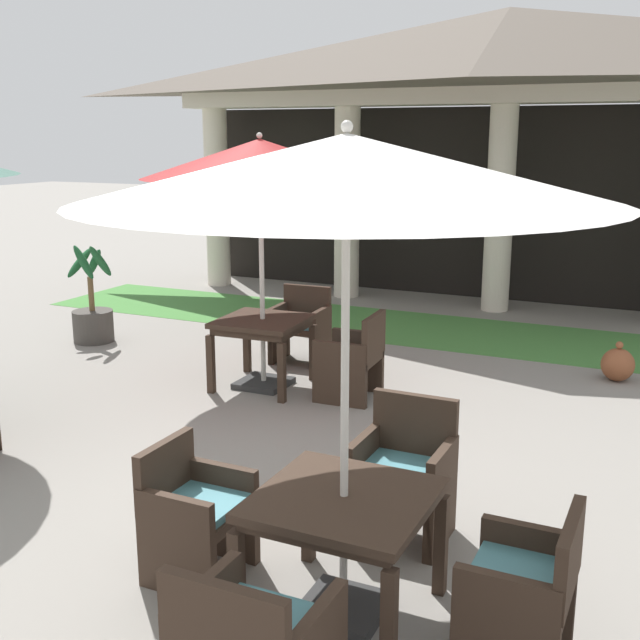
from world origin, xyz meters
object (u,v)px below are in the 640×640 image
potted_palm_left_edge (93,316)px  patio_umbrella_near_foreground (347,172)px  patio_chair_mid_left_north (301,327)px  terracotta_urn (618,364)px  patio_table_near_foreground (344,512)px  patio_chair_near_foreground_west (195,514)px  patio_umbrella_mid_left (260,160)px  patio_chair_near_foreground_east (524,592)px  patio_chair_mid_left_east (353,359)px  patio_table_mid_left (263,328)px  patio_chair_near_foreground_north (404,475)px

potted_palm_left_edge → patio_umbrella_near_foreground: bearing=-37.7°
patio_chair_mid_left_north → terracotta_urn: (3.42, 0.78, -0.23)m
terracotta_urn → patio_table_near_foreground: bearing=-101.2°
patio_chair_near_foreground_west → terracotta_urn: patio_chair_near_foreground_west is taller
patio_umbrella_mid_left → patio_chair_mid_left_north: bearing=92.7°
patio_table_near_foreground → patio_chair_near_foreground_east: 1.00m
patio_table_near_foreground → potted_palm_left_edge: bearing=142.3°
patio_chair_near_foreground_east → patio_chair_mid_left_east: size_ratio=0.95×
patio_umbrella_near_foreground → patio_umbrella_mid_left: bearing=125.1°
patio_chair_near_foreground_west → patio_chair_mid_left_east: size_ratio=0.93×
patio_umbrella_mid_left → potted_palm_left_edge: bearing=166.5°
patio_umbrella_mid_left → patio_chair_mid_left_east: bearing=2.7°
patio_table_near_foreground → patio_chair_near_foreground_west: size_ratio=1.14×
potted_palm_left_edge → patio_chair_mid_left_east: bearing=-9.4°
patio_table_near_foreground → patio_umbrella_near_foreground: 1.80m
patio_chair_mid_left_north → patio_table_mid_left: bearing=90.0°
patio_table_near_foreground → patio_chair_near_foreground_north: size_ratio=1.01×
patio_umbrella_near_foreground → potted_palm_left_edge: patio_umbrella_near_foreground is taller
patio_chair_near_foreground_west → patio_chair_mid_left_north: patio_chair_mid_left_north is taller
patio_umbrella_mid_left → patio_table_near_foreground: bearing=-54.9°
patio_table_mid_left → patio_umbrella_mid_left: size_ratio=0.35×
patio_chair_near_foreground_north → patio_table_mid_left: size_ratio=1.01×
patio_umbrella_near_foreground → patio_chair_mid_left_east: 4.18m
patio_umbrella_near_foreground → patio_chair_near_foreground_north: 2.22m
patio_table_mid_left → patio_chair_near_foreground_north: bearing=-45.1°
patio_table_mid_left → patio_table_near_foreground: bearing=-54.9°
patio_chair_mid_left_north → patio_chair_mid_left_east: 1.41m
patio_chair_mid_left_north → patio_chair_near_foreground_west: bearing=105.6°
patio_chair_mid_left_east → patio_umbrella_near_foreground: bearing=-160.8°
patio_table_near_foreground → patio_table_mid_left: 4.10m
patio_chair_near_foreground_east → patio_chair_near_foreground_west: size_ratio=1.02×
patio_chair_mid_left_east → potted_palm_left_edge: (-3.86, 0.64, -0.07)m
patio_umbrella_mid_left → potted_palm_left_edge: 3.56m
patio_chair_near_foreground_east → potted_palm_left_edge: (-6.19, 4.05, -0.06)m
patio_chair_near_foreground_west → patio_table_mid_left: patio_chair_near_foreground_west is taller
patio_umbrella_mid_left → patio_chair_mid_left_east: 2.18m
patio_chair_near_foreground_west → patio_chair_near_foreground_east: bearing=90.0°
patio_chair_near_foreground_east → potted_palm_left_edge: potted_palm_left_edge is taller
patio_chair_near_foreground_west → patio_chair_near_foreground_north: patio_chair_near_foreground_north is taller
patio_umbrella_near_foreground → patio_chair_near_foreground_north: patio_umbrella_near_foreground is taller
patio_table_mid_left → patio_chair_mid_left_east: (1.00, 0.05, -0.22)m
patio_chair_near_foreground_west → potted_palm_left_edge: 5.86m
patio_chair_near_foreground_east → terracotta_urn: patio_chair_near_foreground_east is taller
patio_chair_mid_left_north → patio_chair_near_foreground_east: bearing=125.1°
potted_palm_left_edge → patio_chair_near_foreground_north: bearing=-30.3°
patio_table_mid_left → patio_umbrella_mid_left: (-0.00, 0.00, 1.71)m
patio_chair_near_foreground_east → patio_table_mid_left: patio_chair_near_foreground_east is taller
patio_chair_near_foreground_east → patio_chair_mid_left_east: patio_chair_mid_left_east is taller
patio_chair_near_foreground_north → patio_umbrella_mid_left: patio_umbrella_mid_left is taller
patio_chair_near_foreground_east → potted_palm_left_edge: 7.40m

